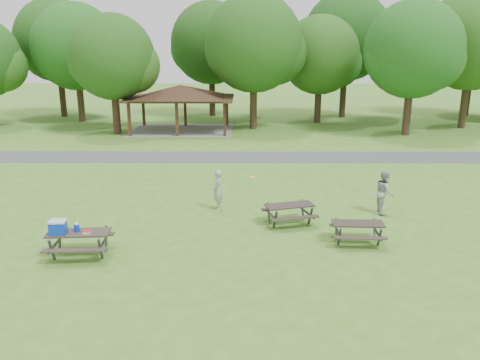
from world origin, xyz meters
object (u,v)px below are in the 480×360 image
picnic_table_near (72,234)px  frisbee_thrower (217,190)px  picnic_table_middle (289,209)px  frisbee_catcher (384,192)px

picnic_table_near → frisbee_thrower: frisbee_thrower is taller
picnic_table_middle → frisbee_catcher: bearing=17.6°
frisbee_thrower → frisbee_catcher: 6.90m
picnic_table_middle → frisbee_thrower: size_ratio=1.29×
picnic_table_middle → frisbee_thrower: (-2.87, 1.69, 0.26)m
picnic_table_near → frisbee_thrower: size_ratio=1.23×
frisbee_thrower → frisbee_catcher: bearing=68.0°
picnic_table_middle → frisbee_thrower: 3.34m
picnic_table_near → picnic_table_middle: 7.94m
frisbee_thrower → picnic_table_near: bearing=-62.0°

